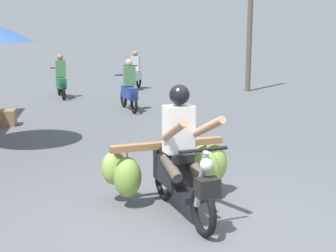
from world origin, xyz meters
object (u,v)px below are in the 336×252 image
at_px(produce_crate, 3,118).
at_px(motorbike_distant_far_ahead, 129,90).
at_px(utility_pole, 250,13).
at_px(motorbike_distant_ahead_right, 61,80).
at_px(motorbike_main_loaded, 181,166).
at_px(motorbike_distant_ahead_left, 135,74).

bearing_deg(produce_crate, motorbike_distant_far_ahead, 26.83).
distance_m(produce_crate, utility_pole, 9.33).
bearing_deg(motorbike_distant_ahead_right, motorbike_main_loaded, -78.30).
bearing_deg(motorbike_distant_far_ahead, motorbike_distant_ahead_right, 125.67).
bearing_deg(utility_pole, motorbike_distant_far_ahead, -143.21).
height_order(motorbike_distant_ahead_left, motorbike_distant_far_ahead, same).
distance_m(motorbike_distant_ahead_right, utility_pole, 6.81).
height_order(motorbike_distant_ahead_right, motorbike_distant_far_ahead, same).
relative_size(motorbike_distant_ahead_right, motorbike_distant_far_ahead, 1.00).
bearing_deg(produce_crate, utility_pole, 33.02).
distance_m(motorbike_distant_far_ahead, produce_crate, 3.44).
relative_size(motorbike_distant_ahead_right, utility_pole, 0.30).
bearing_deg(motorbike_distant_ahead_right, motorbike_distant_far_ahead, -54.33).
bearing_deg(motorbike_distant_ahead_left, motorbike_distant_far_ahead, -97.55).
bearing_deg(motorbike_distant_ahead_right, motorbike_distant_ahead_left, 33.63).
relative_size(motorbike_distant_ahead_left, produce_crate, 2.75).
distance_m(motorbike_distant_ahead_left, utility_pole, 4.57).
bearing_deg(produce_crate, motorbike_distant_ahead_right, 75.59).
bearing_deg(produce_crate, motorbike_distant_ahead_left, 58.60).
height_order(motorbike_distant_ahead_left, produce_crate, motorbike_distant_ahead_left).
xyz_separation_m(motorbike_distant_far_ahead, utility_pole, (4.48, 3.35, 2.13)).
xyz_separation_m(motorbike_main_loaded, motorbike_distant_ahead_right, (-2.03, 9.80, 0.06)).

